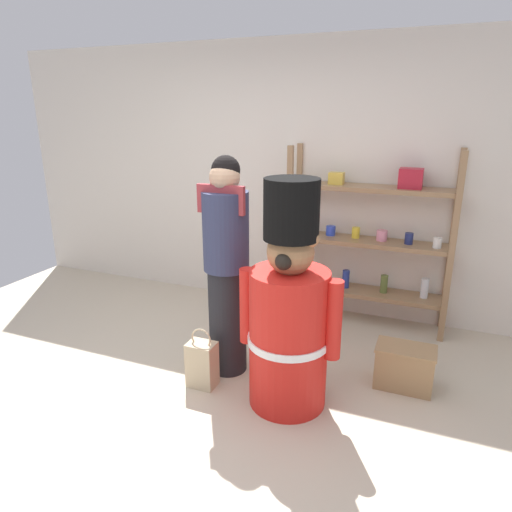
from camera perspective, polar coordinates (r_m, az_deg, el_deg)
name	(u,v)px	position (r m, az deg, el deg)	size (l,w,h in m)	color
ground_plane	(186,423)	(3.21, -8.72, -19.85)	(6.40, 6.40, 0.00)	beige
back_wall	(293,179)	(4.62, 4.61, 9.55)	(6.40, 0.12, 2.60)	silver
merchandise_shelf	(369,238)	(4.32, 13.94, 2.23)	(1.48, 0.35, 1.65)	#93704C
teddy_bear_guard	(289,316)	(3.05, 4.12, -7.47)	(0.70, 0.55, 1.56)	red
person_shopper	(226,265)	(3.37, -3.71, -1.10)	(0.35, 0.34, 1.66)	black
shopping_bag	(202,364)	(3.46, -6.74, -13.20)	(0.21, 0.15, 0.46)	#C1AD89
display_crate	(404,367)	(3.60, 18.00, -13.01)	(0.42, 0.25, 0.32)	#9E7A51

